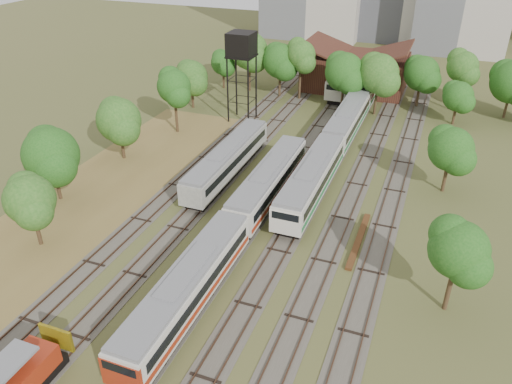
% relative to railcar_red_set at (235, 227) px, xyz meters
% --- Properties ---
extents(ground, '(240.00, 240.00, 0.00)m').
position_rel_railcar_red_set_xyz_m(ground, '(2.00, -10.08, -1.85)').
color(ground, '#475123').
rests_on(ground, ground).
extents(dry_grass_patch, '(14.00, 60.00, 0.04)m').
position_rel_railcar_red_set_xyz_m(dry_grass_patch, '(-16.00, -2.08, -1.83)').
color(dry_grass_patch, brown).
rests_on(dry_grass_patch, ground).
extents(tracks, '(24.60, 80.00, 0.19)m').
position_rel_railcar_red_set_xyz_m(tracks, '(1.33, 14.92, -1.81)').
color(tracks, '#4C473D').
rests_on(tracks, ground).
extents(railcar_red_set, '(2.84, 34.58, 3.50)m').
position_rel_railcar_red_set_xyz_m(railcar_red_set, '(0.00, 0.00, 0.00)').
color(railcar_red_set, black).
rests_on(railcar_red_set, ground).
extents(railcar_green_set, '(2.99, 52.08, 3.69)m').
position_rel_railcar_red_set_xyz_m(railcar_green_set, '(4.00, 27.86, 0.10)').
color(railcar_green_set, black).
rests_on(railcar_green_set, ground).
extents(railcar_rear, '(3.27, 16.08, 4.05)m').
position_rel_railcar_red_set_xyz_m(railcar_rear, '(0.00, 45.86, 0.29)').
color(railcar_rear, black).
rests_on(railcar_rear, ground).
extents(old_grey_coach, '(2.71, 18.00, 3.35)m').
position_rel_railcar_red_set_xyz_m(old_grey_coach, '(-6.00, 12.02, -0.02)').
color(old_grey_coach, black).
rests_on(old_grey_coach, ground).
extents(water_tower, '(3.50, 3.50, 12.08)m').
position_rel_railcar_red_set_xyz_m(water_tower, '(-10.91, 28.15, 8.33)').
color(water_tower, black).
rests_on(water_tower, ground).
extents(rail_pile_far, '(0.56, 8.98, 0.29)m').
position_rel_railcar_red_set_xyz_m(rail_pile_far, '(10.20, 4.36, -1.71)').
color(rail_pile_far, '#573318').
rests_on(rail_pile_far, ground).
extents(maintenance_shed, '(16.45, 11.55, 7.58)m').
position_rel_railcar_red_set_xyz_m(maintenance_shed, '(1.00, 47.90, 1.06)').
color(maintenance_shed, '#3B1B15').
rests_on(maintenance_shed, ground).
extents(tree_band_left, '(8.73, 62.80, 8.41)m').
position_rel_railcar_red_set_xyz_m(tree_band_left, '(-18.77, 10.05, 3.20)').
color(tree_band_left, '#382616').
rests_on(tree_band_left, ground).
extents(tree_band_far, '(49.22, 11.08, 9.39)m').
position_rel_railcar_red_set_xyz_m(tree_band_far, '(6.15, 39.87, 4.00)').
color(tree_band_far, '#382616').
rests_on(tree_band_far, ground).
extents(tree_band_right, '(5.51, 43.16, 7.51)m').
position_rel_railcar_red_set_xyz_m(tree_band_right, '(17.15, 16.61, 2.91)').
color(tree_band_right, '#382616').
rests_on(tree_band_right, ground).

